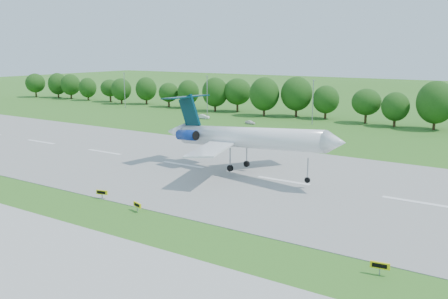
# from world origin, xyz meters

# --- Properties ---
(ground) EXTENTS (600.00, 600.00, 0.00)m
(ground) POSITION_xyz_m (0.00, 0.00, 0.00)
(ground) COLOR #2C6119
(ground) RESTS_ON ground
(runway) EXTENTS (400.00, 45.00, 0.08)m
(runway) POSITION_xyz_m (0.00, 25.00, 0.04)
(runway) COLOR gray
(runway) RESTS_ON ground
(taxiway) EXTENTS (400.00, 23.00, 0.08)m
(taxiway) POSITION_xyz_m (0.00, -18.00, 0.04)
(taxiway) COLOR #ADADA8
(taxiway) RESTS_ON ground
(tree_line) EXTENTS (288.40, 8.40, 10.40)m
(tree_line) POSITION_xyz_m (0.00, 92.00, 6.19)
(tree_line) COLOR #382314
(tree_line) RESTS_ON ground
(light_poles) EXTENTS (175.90, 0.25, 12.19)m
(light_poles) POSITION_xyz_m (-2.50, 82.00, 6.34)
(light_poles) COLOR gray
(light_poles) RESTS_ON ground
(airliner) EXTENTS (36.90, 26.53, 11.81)m
(airliner) POSITION_xyz_m (-8.40, 25.28, 6.33)
(airliner) COLOR white
(airliner) RESTS_ON ground
(taxi_sign_left) EXTENTS (1.66, 0.67, 1.18)m
(taxi_sign_left) POSITION_xyz_m (-8.95, 1.37, 0.87)
(taxi_sign_left) COLOR gray
(taxi_sign_left) RESTS_ON ground
(taxi_sign_centre) EXTENTS (1.74, 0.61, 1.23)m
(taxi_sign_centre) POSITION_xyz_m (-16.86, 2.73, 0.91)
(taxi_sign_centre) COLOR gray
(taxi_sign_centre) RESTS_ON ground
(taxi_sign_right) EXTENTS (1.80, 0.47, 1.26)m
(taxi_sign_right) POSITION_xyz_m (22.38, 0.14, 0.93)
(taxi_sign_right) COLOR gray
(taxi_sign_right) RESTS_ON ground
(service_vehicle_a) EXTENTS (4.04, 2.24, 1.26)m
(service_vehicle_a) POSITION_xyz_m (-51.68, 75.12, 0.63)
(service_vehicle_a) COLOR silver
(service_vehicle_a) RESTS_ON ground
(service_vehicle_b) EXTENTS (3.28, 1.79, 1.06)m
(service_vehicle_b) POSITION_xyz_m (-34.72, 73.77, 0.53)
(service_vehicle_b) COLOR white
(service_vehicle_b) RESTS_ON ground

